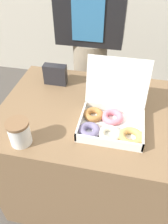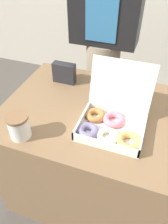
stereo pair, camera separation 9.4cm
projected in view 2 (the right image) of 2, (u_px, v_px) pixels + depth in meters
name	position (u px, v px, depth m)	size (l,w,h in m)	color
ground_plane	(93.00, 186.00, 1.57)	(14.00, 14.00, 0.00)	#4C4742
table	(95.00, 155.00, 1.33)	(0.96, 0.70, 0.72)	brown
donut_box	(111.00, 122.00, 0.97)	(0.31, 0.29, 0.27)	white
coffee_cup	(19.00, 126.00, 0.93)	(0.10, 0.10, 0.11)	white
napkin_holder	(64.00, 73.00, 1.25)	(0.13, 0.05, 0.12)	#232328
person_customer	(104.00, 37.00, 1.41)	(0.42, 0.23, 1.61)	gray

